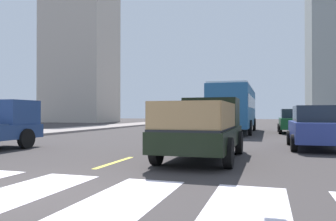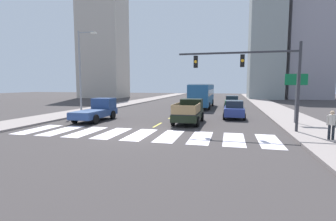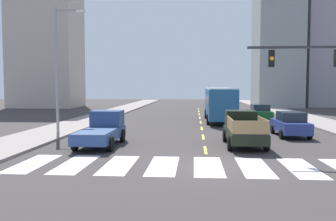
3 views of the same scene
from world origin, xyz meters
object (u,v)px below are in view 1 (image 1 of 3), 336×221
sedan_near_right (293,121)px  pickup_stakebed (205,128)px  city_bus (235,106)px  sedan_near_left (315,127)px

sedan_near_right → pickup_stakebed: bearing=-102.2°
city_bus → sedan_near_right: city_bus is taller
sedan_near_left → pickup_stakebed: bearing=-133.1°
sedan_near_right → sedan_near_left: 10.73m
pickup_stakebed → sedan_near_right: bearing=74.3°
pickup_stakebed → sedan_near_left: (3.76, 3.80, -0.08)m
sedan_near_right → sedan_near_left: bearing=-87.5°
city_bus → sedan_near_left: size_ratio=2.45×
sedan_near_right → sedan_near_left: same height
city_bus → sedan_near_left: city_bus is taller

